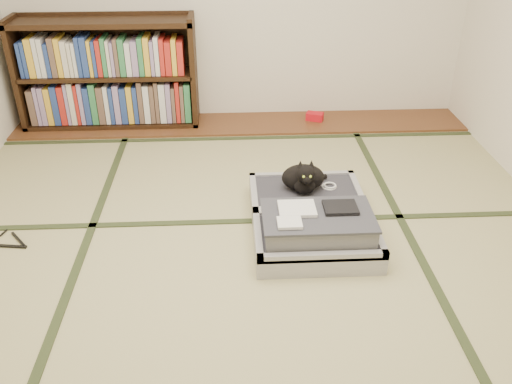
{
  "coord_description": "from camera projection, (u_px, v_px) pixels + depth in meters",
  "views": [
    {
      "loc": [
        -0.1,
        -2.55,
        1.94
      ],
      "look_at": [
        0.05,
        0.35,
        0.25
      ],
      "focal_mm": 38.0,
      "sensor_mm": 36.0,
      "label": 1
    }
  ],
  "objects": [
    {
      "name": "tatami_borders",
      "position": [
        247.0,
        213.0,
        3.6
      ],
      "size": [
        4.0,
        4.5,
        0.01
      ],
      "color": "#2D381E",
      "rests_on": "ground"
    },
    {
      "name": "wood_strip",
      "position": [
        241.0,
        124.0,
        4.9
      ],
      "size": [
        4.0,
        0.5,
        0.02
      ],
      "primitive_type": "cube",
      "color": "brown",
      "rests_on": "ground"
    },
    {
      "name": "cable_coil",
      "position": [
        329.0,
        186.0,
        3.62
      ],
      "size": [
        0.1,
        0.1,
        0.02
      ],
      "color": "white",
      "rests_on": "suitcase"
    },
    {
      "name": "red_item",
      "position": [
        315.0,
        116.0,
        4.93
      ],
      "size": [
        0.17,
        0.14,
        0.07
      ],
      "primitive_type": "cube",
      "rotation": [
        0.0,
        0.0,
        -0.36
      ],
      "color": "red",
      "rests_on": "wood_strip"
    },
    {
      "name": "suitcase",
      "position": [
        312.0,
        220.0,
        3.36
      ],
      "size": [
        0.73,
        0.98,
        0.29
      ],
      "color": "#A6A6AB",
      "rests_on": "floor"
    },
    {
      "name": "cat",
      "position": [
        304.0,
        178.0,
        3.54
      ],
      "size": [
        0.33,
        0.33,
        0.26
      ],
      "color": "black",
      "rests_on": "suitcase"
    },
    {
      "name": "floor",
      "position": [
        251.0,
        259.0,
        3.18
      ],
      "size": [
        4.5,
        4.5,
        0.0
      ],
      "primitive_type": "plane",
      "color": "tan",
      "rests_on": "ground"
    },
    {
      "name": "bookcase",
      "position": [
        108.0,
        76.0,
        4.69
      ],
      "size": [
        1.53,
        0.35,
        0.98
      ],
      "color": "black",
      "rests_on": "wood_strip"
    }
  ]
}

